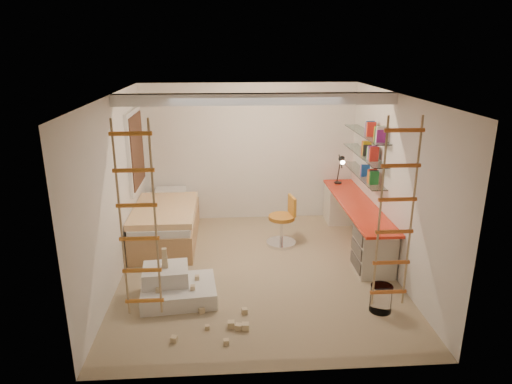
{
  "coord_description": "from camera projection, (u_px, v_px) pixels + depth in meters",
  "views": [
    {
      "loc": [
        -0.44,
        -6.16,
        3.24
      ],
      "look_at": [
        0.0,
        0.3,
        1.15
      ],
      "focal_mm": 32.0,
      "sensor_mm": 36.0,
      "label": 1
    }
  ],
  "objects": [
    {
      "name": "bed",
      "position": [
        167.0,
        223.0,
        7.84
      ],
      "size": [
        1.02,
        2.0,
        0.69
      ],
      "color": "#AD7F51",
      "rests_on": "floor"
    },
    {
      "name": "play_platform",
      "position": [
        175.0,
        287.0,
        6.08
      ],
      "size": [
        1.04,
        0.84,
        0.43
      ],
      "color": "silver",
      "rests_on": "floor"
    },
    {
      "name": "task_lamp",
      "position": [
        341.0,
        165.0,
        8.36
      ],
      "size": [
        0.14,
        0.36,
        0.57
      ],
      "color": "black",
      "rests_on": "desk"
    },
    {
      "name": "books",
      "position": [
        365.0,
        147.0,
        7.57
      ],
      "size": [
        0.14,
        0.7,
        0.92
      ],
      "color": "#1E722D",
      "rests_on": "shelves"
    },
    {
      "name": "toy_blocks",
      "position": [
        199.0,
        300.0,
        5.71
      ],
      "size": [
        1.16,
        1.2,
        0.7
      ],
      "color": "#CCB284",
      "rests_on": "floor"
    },
    {
      "name": "window_blind",
      "position": [
        137.0,
        150.0,
        7.7
      ],
      "size": [
        0.02,
        1.0,
        1.2
      ],
      "primitive_type": "cube",
      "color": "#4C2D1E",
      "rests_on": "window_frame"
    },
    {
      "name": "waste_bin",
      "position": [
        381.0,
        298.0,
        5.79
      ],
      "size": [
        0.28,
        0.28,
        0.35
      ],
      "primitive_type": "cylinder",
      "color": "white",
      "rests_on": "floor"
    },
    {
      "name": "swivel_chair",
      "position": [
        283.0,
        227.0,
        7.69
      ],
      "size": [
        0.58,
        0.58,
        0.85
      ],
      "color": "#B67023",
      "rests_on": "floor"
    },
    {
      "name": "shelves",
      "position": [
        364.0,
        155.0,
        7.61
      ],
      "size": [
        0.25,
        1.8,
        0.71
      ],
      "color": "white",
      "rests_on": "wall_right"
    },
    {
      "name": "rope_ladder_left",
      "position": [
        138.0,
        222.0,
        4.66
      ],
      "size": [
        0.41,
        0.04,
        2.13
      ],
      "primitive_type": null,
      "color": "orange",
      "rests_on": "ceiling"
    },
    {
      "name": "rope_ladder_right",
      "position": [
        396.0,
        216.0,
        4.84
      ],
      "size": [
        0.41,
        0.04,
        2.13
      ],
      "primitive_type": null,
      "color": "#D06223",
      "rests_on": "ceiling"
    },
    {
      "name": "floor",
      "position": [
        257.0,
        271.0,
        6.88
      ],
      "size": [
        4.5,
        4.5,
        0.0
      ],
      "primitive_type": "plane",
      "color": "tan",
      "rests_on": "ground"
    },
    {
      "name": "ceiling_beam",
      "position": [
        256.0,
        99.0,
        6.39
      ],
      "size": [
        4.0,
        0.18,
        0.16
      ],
      "primitive_type": "cube",
      "color": "white",
      "rests_on": "ceiling"
    },
    {
      "name": "desk",
      "position": [
        355.0,
        222.0,
        7.68
      ],
      "size": [
        0.56,
        2.8,
        0.75
      ],
      "color": "red",
      "rests_on": "floor"
    },
    {
      "name": "window_frame",
      "position": [
        135.0,
        150.0,
        7.7
      ],
      "size": [
        0.06,
        1.15,
        1.35
      ],
      "primitive_type": "cube",
      "color": "white",
      "rests_on": "wall_left"
    }
  ]
}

